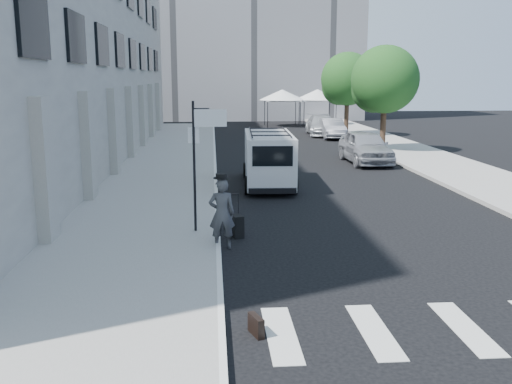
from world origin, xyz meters
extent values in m
plane|color=black|center=(0.00, 0.00, 0.00)|extent=(120.00, 120.00, 0.00)
cube|color=gray|center=(-4.25, 16.00, 0.07)|extent=(4.50, 48.00, 0.15)
cube|color=gray|center=(9.00, 20.00, 0.07)|extent=(4.00, 56.00, 0.15)
cube|color=gray|center=(-11.50, 18.00, 6.00)|extent=(10.00, 44.00, 12.00)
cylinder|color=black|center=(-2.60, 3.20, 1.90)|extent=(0.07, 0.07, 3.50)
cube|color=white|center=(-2.60, 3.22, 2.75)|extent=(0.30, 0.03, 0.42)
cube|color=white|center=(-2.15, 3.20, 3.20)|extent=(0.85, 0.06, 0.45)
cylinder|color=black|center=(7.60, 20.00, 1.40)|extent=(0.32, 0.32, 2.80)
sphere|color=#214917|center=(7.60, 20.00, 4.13)|extent=(3.80, 3.80, 3.80)
sphere|color=#214917|center=(7.20, 20.60, 3.56)|extent=(2.66, 2.66, 2.66)
cylinder|color=black|center=(7.60, 29.00, 1.40)|extent=(0.32, 0.32, 2.80)
sphere|color=#214917|center=(7.60, 29.00, 4.13)|extent=(3.80, 3.80, 3.80)
sphere|color=#214917|center=(7.20, 29.60, 3.56)|extent=(2.66, 2.66, 2.66)
cylinder|color=black|center=(2.60, 36.60, 1.10)|extent=(0.06, 0.06, 2.20)
cylinder|color=black|center=(5.40, 36.60, 1.10)|extent=(0.06, 0.06, 2.20)
cylinder|color=black|center=(2.60, 39.40, 1.10)|extent=(0.06, 0.06, 2.20)
cylinder|color=black|center=(5.40, 39.40, 1.10)|extent=(0.06, 0.06, 2.20)
cube|color=white|center=(4.00, 38.00, 2.25)|extent=(3.00, 3.00, 0.12)
cone|color=white|center=(4.00, 38.00, 2.75)|extent=(4.00, 4.00, 0.90)
cylinder|color=black|center=(5.80, 37.10, 1.10)|extent=(0.06, 0.06, 2.20)
cylinder|color=black|center=(8.60, 37.10, 1.10)|extent=(0.06, 0.06, 2.20)
cylinder|color=black|center=(5.80, 39.90, 1.10)|extent=(0.06, 0.06, 2.20)
cylinder|color=black|center=(8.60, 39.90, 1.10)|extent=(0.06, 0.06, 2.20)
cube|color=white|center=(7.20, 38.50, 2.25)|extent=(3.00, 3.00, 0.12)
cone|color=white|center=(7.20, 38.50, 2.75)|extent=(4.00, 4.00, 0.90)
imported|color=#3F3F42|center=(-1.90, 2.00, 0.90)|extent=(0.67, 0.45, 1.80)
cube|color=black|center=(-1.42, -3.00, 0.17)|extent=(0.26, 0.45, 0.34)
cube|color=black|center=(-1.48, 3.00, 0.30)|extent=(0.38, 0.48, 0.61)
cylinder|color=black|center=(-1.63, 3.15, 0.87)|extent=(0.02, 0.02, 0.57)
cylinder|color=black|center=(-1.43, 3.21, 0.87)|extent=(0.02, 0.02, 0.57)
cube|color=black|center=(-1.53, 3.18, 1.15)|extent=(0.23, 0.10, 0.03)
cube|color=silver|center=(0.10, 10.33, 1.14)|extent=(1.99, 4.91, 1.88)
cube|color=silver|center=(0.20, 12.97, 0.67)|extent=(1.73, 0.88, 0.99)
cube|color=black|center=(0.00, 7.93, 1.52)|extent=(1.44, 0.13, 0.72)
cylinder|color=black|center=(-0.69, 12.06, 0.34)|extent=(0.28, 0.69, 0.68)
cylinder|color=black|center=(1.02, 11.99, 0.34)|extent=(0.28, 0.69, 0.68)
cylinder|color=black|center=(-0.82, 8.75, 0.34)|extent=(0.28, 0.69, 0.68)
cylinder|color=black|center=(0.88, 8.68, 0.34)|extent=(0.28, 0.69, 0.68)
imported|color=#97989E|center=(5.55, 16.07, 0.82)|extent=(2.02, 4.86, 1.65)
imported|color=slate|center=(6.32, 27.91, 0.70)|extent=(1.62, 4.27, 1.39)
imported|color=#A6A9AE|center=(6.02, 30.18, 0.74)|extent=(2.38, 5.22, 1.48)
camera|label=1|loc=(-2.10, -11.89, 4.26)|focal=40.00mm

